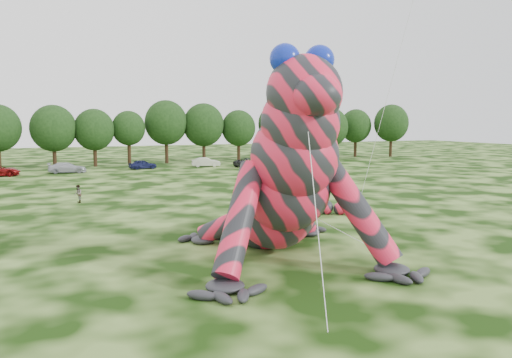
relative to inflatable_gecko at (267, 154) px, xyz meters
The scene contains 21 objects.
ground 5.39m from the inflatable_gecko, 88.40° to the right, with size 240.00×240.00×0.00m, color #16330A.
inflatable_gecko is the anchor object (origin of this frame).
tree_7 56.58m from the inflatable_gecko, 100.23° to the left, with size 6.68×6.01×9.48m, color black, non-canonical shape.
tree_8 56.02m from the inflatable_gecko, 94.29° to the left, with size 6.14×5.53×8.94m, color black, non-canonical shape.
tree_9 56.24m from the inflatable_gecko, 88.88° to the left, with size 5.27×4.74×8.68m, color black, non-canonical shape.
tree_10 57.93m from the inflatable_gecko, 82.63° to the left, with size 7.09×6.38×10.50m, color black, non-canonical shape.
tree_11 58.72m from the inflatable_gecko, 76.39° to the left, with size 7.01×6.31×10.07m, color black, non-canonical shape.
tree_12 60.06m from the inflatable_gecko, 70.50° to the left, with size 5.99×5.39×8.97m, color black, non-canonical shape.
tree_13 62.24m from the inflatable_gecko, 64.12° to the left, with size 6.83×6.15×10.13m, color black, non-canonical shape.
tree_14 66.63m from the inflatable_gecko, 59.82° to the left, with size 6.82×6.14×9.40m, color black, non-canonical shape.
tree_15 68.49m from the inflatable_gecko, 55.79° to the left, with size 7.17×6.45×9.63m, color black, non-canonical shape.
tree_16 73.90m from the inflatable_gecko, 52.02° to the left, with size 6.26×5.63×9.37m, color black, non-canonical shape.
tree_17 76.07m from the inflatable_gecko, 46.89° to the left, with size 6.98×6.28×10.30m, color black, non-canonical shape.
car_3 48.14m from the inflatable_gecko, 100.39° to the left, with size 2.02×4.96×1.44m, color #AFB3BA.
car_4 48.97m from the inflatable_gecko, 87.83° to the left, with size 1.61×4.01×1.37m, color #161A47.
car_5 50.22m from the inflatable_gecko, 76.66° to the left, with size 1.52×4.36×1.44m, color beige.
car_6 49.20m from the inflatable_gecko, 68.98° to the left, with size 2.25×4.87×1.35m, color #28292B.
car_7 56.31m from the inflatable_gecko, 59.92° to the left, with size 1.87×4.61×1.34m, color white.
spectator_2 30.40m from the inflatable_gecko, 66.93° to the left, with size 1.14×0.66×1.77m, color gray.
spectator_3 34.45m from the inflatable_gecko, 62.03° to the left, with size 0.91×0.38×1.56m, color gray.
spectator_1 22.40m from the inflatable_gecko, 113.87° to the left, with size 0.76×0.60×1.57m, color gray.
Camera 1 is at (-11.38, -24.10, 7.08)m, focal length 35.00 mm.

